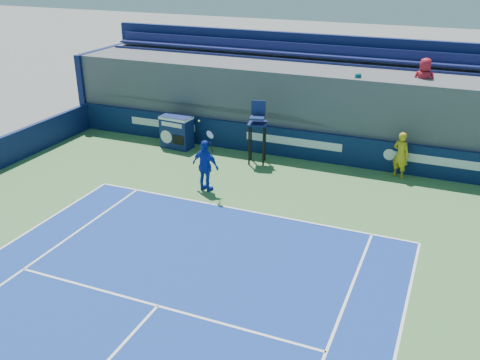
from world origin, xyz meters
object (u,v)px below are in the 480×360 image
at_px(ball_person, 401,155).
at_px(match_clock, 177,131).
at_px(umpire_chair, 257,126).
at_px(tennis_player, 206,166).

height_order(ball_person, match_clock, ball_person).
bearing_deg(ball_person, match_clock, 26.62).
distance_m(match_clock, umpire_chair, 3.85).
relative_size(match_clock, umpire_chair, 0.56).
bearing_deg(match_clock, ball_person, 2.31).
height_order(match_clock, tennis_player, tennis_player).
bearing_deg(match_clock, tennis_player, -48.54).
bearing_deg(match_clock, umpire_chair, -4.31).
xyz_separation_m(match_clock, umpire_chair, (3.76, -0.28, 0.79)).
bearing_deg(umpire_chair, ball_person, 6.90).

